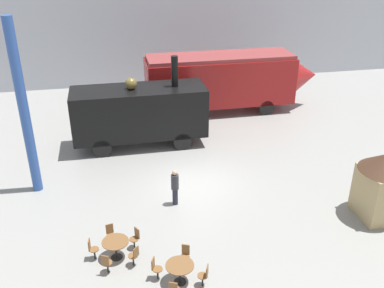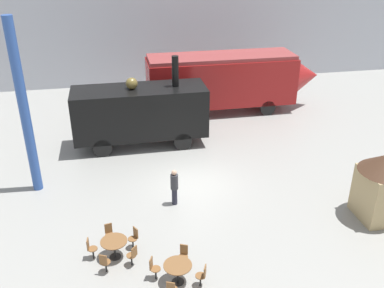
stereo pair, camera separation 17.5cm
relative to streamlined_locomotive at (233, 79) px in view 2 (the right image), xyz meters
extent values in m
plane|color=gray|center=(-4.50, -8.89, -2.23)|extent=(80.00, 80.00, 0.00)
cube|color=#B2B7C1|center=(-4.50, 7.08, 2.27)|extent=(44.00, 0.15, 9.00)
cube|color=maroon|center=(-0.82, 0.00, -0.09)|extent=(9.70, 2.83, 2.98)
cone|color=maroon|center=(5.02, 0.00, -0.09)|extent=(2.00, 2.68, 2.68)
cube|color=brown|center=(-0.82, 0.00, 1.52)|extent=(9.50, 2.60, 0.24)
cylinder|color=black|center=(2.09, -1.35, -1.73)|extent=(1.01, 0.12, 1.01)
cylinder|color=black|center=(2.09, 1.35, -1.73)|extent=(1.01, 0.12, 1.01)
cylinder|color=black|center=(-3.73, -1.35, -1.73)|extent=(1.01, 0.12, 1.01)
cylinder|color=black|center=(-3.73, 1.35, -1.73)|extent=(1.01, 0.12, 1.01)
cube|color=black|center=(-6.51, -4.12, -0.23)|extent=(7.33, 2.51, 2.69)
cylinder|color=black|center=(-4.49, -4.12, 1.96)|extent=(0.37, 0.37, 1.68)
sphere|color=brown|center=(-6.88, -4.12, 1.42)|extent=(0.64, 0.64, 0.64)
cylinder|color=black|center=(-4.31, -5.32, -1.73)|extent=(1.02, 0.12, 1.02)
cylinder|color=black|center=(-4.31, -2.93, -1.73)|extent=(1.02, 0.12, 1.02)
cylinder|color=black|center=(-8.71, -5.32, -1.73)|extent=(1.02, 0.12, 1.02)
cylinder|color=black|center=(-8.71, -2.93, -1.73)|extent=(1.02, 0.12, 1.02)
cylinder|color=black|center=(-8.32, -13.57, -2.22)|extent=(0.44, 0.44, 0.02)
cylinder|color=black|center=(-8.32, -13.57, -1.86)|extent=(0.08, 0.08, 0.70)
cylinder|color=brown|center=(-8.32, -13.57, -1.50)|extent=(0.99, 0.99, 0.03)
cylinder|color=black|center=(-6.23, -15.28, -2.22)|extent=(0.44, 0.44, 0.02)
cylinder|color=black|center=(-6.23, -15.28, -1.86)|extent=(0.08, 0.08, 0.71)
cylinder|color=brown|center=(-6.23, -15.28, -1.49)|extent=(0.98, 0.98, 0.03)
cylinder|color=black|center=(-8.48, -12.79, -2.02)|extent=(0.06, 0.06, 0.42)
cylinder|color=brown|center=(-8.48, -12.79, -1.80)|extent=(0.36, 0.36, 0.03)
cube|color=brown|center=(-8.51, -12.64, -1.57)|extent=(0.29, 0.10, 0.42)
cylinder|color=black|center=(-9.11, -13.48, -2.02)|extent=(0.06, 0.06, 0.42)
cylinder|color=brown|center=(-9.11, -13.48, -1.80)|extent=(0.36, 0.36, 0.03)
cube|color=brown|center=(-9.26, -13.46, -1.57)|extent=(0.07, 0.29, 0.42)
cylinder|color=black|center=(-8.65, -14.29, -2.02)|extent=(0.06, 0.06, 0.42)
cylinder|color=brown|center=(-8.65, -14.29, -1.80)|extent=(0.36, 0.36, 0.03)
cube|color=brown|center=(-8.72, -14.43, -1.57)|extent=(0.28, 0.16, 0.42)
cylinder|color=black|center=(-7.74, -14.11, -2.02)|extent=(0.06, 0.06, 0.42)
cylinder|color=brown|center=(-7.74, -14.11, -1.80)|extent=(0.36, 0.36, 0.03)
cube|color=brown|center=(-7.62, -14.21, -1.57)|extent=(0.22, 0.24, 0.42)
cylinder|color=black|center=(-7.63, -13.18, -2.02)|extent=(0.06, 0.06, 0.42)
cylinder|color=brown|center=(-7.63, -13.18, -1.80)|extent=(0.36, 0.36, 0.03)
cube|color=brown|center=(-7.49, -13.11, -1.57)|extent=(0.18, 0.27, 0.42)
cylinder|color=black|center=(-5.50, -15.59, -2.02)|extent=(0.06, 0.06, 0.42)
cylinder|color=brown|center=(-5.50, -15.59, -1.80)|extent=(0.36, 0.36, 0.03)
cube|color=brown|center=(-5.36, -15.65, -1.57)|extent=(0.15, 0.28, 0.42)
cylinder|color=black|center=(-5.92, -14.55, -2.02)|extent=(0.06, 0.06, 0.42)
cylinder|color=brown|center=(-5.92, -14.55, -1.80)|extent=(0.36, 0.36, 0.03)
cube|color=brown|center=(-5.86, -14.41, -1.57)|extent=(0.28, 0.15, 0.42)
cylinder|color=black|center=(-6.96, -14.97, -2.02)|extent=(0.06, 0.06, 0.42)
cylinder|color=brown|center=(-6.96, -14.97, -1.80)|extent=(0.36, 0.36, 0.03)
cube|color=brown|center=(-7.10, -14.91, -1.57)|extent=(0.15, 0.28, 0.42)
cube|color=brown|center=(-6.60, -16.15, -1.57)|extent=(0.28, 0.15, 0.42)
cylinder|color=#262633|center=(-5.60, -10.51, -1.84)|extent=(0.24, 0.24, 0.79)
cylinder|color=#333338|center=(-5.60, -10.51, -1.09)|extent=(0.34, 0.34, 0.70)
sphere|color=tan|center=(-5.60, -10.51, -0.63)|extent=(0.23, 0.23, 0.23)
cube|color=tan|center=(2.76, -13.08, -1.13)|extent=(1.80, 1.80, 2.20)
cylinder|color=#2D519E|center=(-11.75, -7.99, 1.77)|extent=(0.44, 0.44, 8.00)
camera|label=1|loc=(-8.05, -26.33, 8.58)|focal=40.00mm
camera|label=2|loc=(-7.88, -26.37, 8.58)|focal=40.00mm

